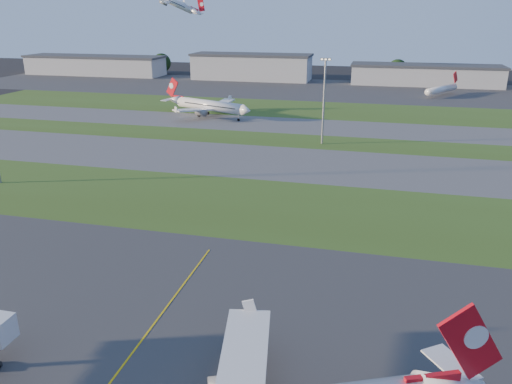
% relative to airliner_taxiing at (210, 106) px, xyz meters
% --- Properties ---
extents(ground, '(700.00, 700.00, 0.00)m').
position_rel_airliner_taxiing_xyz_m(ground, '(32.54, -140.35, -4.28)').
color(ground, black).
rests_on(ground, ground).
extents(apron_near, '(300.00, 70.00, 0.01)m').
position_rel_airliner_taxiing_xyz_m(apron_near, '(32.54, -140.35, -4.28)').
color(apron_near, '#333335').
rests_on(apron_near, ground).
extents(grass_strip_a, '(300.00, 34.00, 0.01)m').
position_rel_airliner_taxiing_xyz_m(grass_strip_a, '(32.54, -88.35, -4.28)').
color(grass_strip_a, '#3B541C').
rests_on(grass_strip_a, ground).
extents(taxiway_a, '(300.00, 32.00, 0.01)m').
position_rel_airliner_taxiing_xyz_m(taxiway_a, '(32.54, -55.35, -4.28)').
color(taxiway_a, '#515154').
rests_on(taxiway_a, ground).
extents(grass_strip_b, '(300.00, 18.00, 0.01)m').
position_rel_airliner_taxiing_xyz_m(grass_strip_b, '(32.54, -30.35, -4.28)').
color(grass_strip_b, '#3B541C').
rests_on(grass_strip_b, ground).
extents(taxiway_b, '(300.00, 26.00, 0.01)m').
position_rel_airliner_taxiing_xyz_m(taxiway_b, '(32.54, -8.35, -4.28)').
color(taxiway_b, '#515154').
rests_on(taxiway_b, ground).
extents(grass_strip_c, '(300.00, 40.00, 0.01)m').
position_rel_airliner_taxiing_xyz_m(grass_strip_c, '(32.54, 24.65, -4.28)').
color(grass_strip_c, '#3B541C').
rests_on(grass_strip_c, ground).
extents(apron_far, '(400.00, 80.00, 0.01)m').
position_rel_airliner_taxiing_xyz_m(apron_far, '(32.54, 84.65, -4.28)').
color(apron_far, '#333335').
rests_on(apron_far, ground).
extents(yellow_line, '(0.25, 60.00, 0.02)m').
position_rel_airliner_taxiing_xyz_m(yellow_line, '(37.54, -140.35, -4.28)').
color(yellow_line, gold).
rests_on(yellow_line, ground).
extents(airliner_taxiing, '(37.14, 31.49, 12.20)m').
position_rel_airliner_taxiing_xyz_m(airliner_taxiing, '(0.00, 0.00, 0.00)').
color(airliner_taxiing, silver).
rests_on(airliner_taxiing, ground).
extents(airliner_departing, '(33.55, 28.49, 10.48)m').
position_rel_airliner_taxiing_xyz_m(airliner_departing, '(-47.13, 77.71, 39.85)').
color(airliner_departing, silver).
extents(mini_jet_near, '(17.07, 24.91, 9.48)m').
position_rel_airliner_taxiing_xyz_m(mini_jet_near, '(92.63, 75.46, -1.00)').
color(mini_jet_near, silver).
rests_on(mini_jet_near, ground).
extents(light_mast_centre, '(3.20, 0.70, 25.80)m').
position_rel_airliner_taxiing_xyz_m(light_mast_centre, '(47.54, -32.35, 10.53)').
color(light_mast_centre, gray).
rests_on(light_mast_centre, ground).
extents(hangar_far_west, '(91.80, 23.00, 12.20)m').
position_rel_airliner_taxiing_xyz_m(hangar_far_west, '(-117.46, 114.65, 1.85)').
color(hangar_far_west, '#929499').
rests_on(hangar_far_west, ground).
extents(hangar_west, '(71.40, 23.00, 15.20)m').
position_rel_airliner_taxiing_xyz_m(hangar_west, '(-12.46, 114.65, 3.35)').
color(hangar_west, '#929499').
rests_on(hangar_west, ground).
extents(hangar_east, '(81.60, 23.00, 11.20)m').
position_rel_airliner_taxiing_xyz_m(hangar_east, '(87.54, 114.65, 1.35)').
color(hangar_east, '#929499').
rests_on(hangar_east, ground).
extents(tree_far_west, '(11.00, 11.00, 12.00)m').
position_rel_airliner_taxiing_xyz_m(tree_far_west, '(-157.46, 127.65, 2.20)').
color(tree_far_west, black).
rests_on(tree_far_west, ground).
extents(tree_west, '(12.10, 12.10, 13.20)m').
position_rel_airliner_taxiing_xyz_m(tree_west, '(-77.46, 129.65, 2.85)').
color(tree_west, black).
rests_on(tree_west, ground).
extents(tree_mid_west, '(9.90, 9.90, 10.80)m').
position_rel_airliner_taxiing_xyz_m(tree_mid_west, '(12.54, 125.65, 1.55)').
color(tree_mid_west, black).
rests_on(tree_mid_west, ground).
extents(tree_mid_east, '(11.55, 11.55, 12.60)m').
position_rel_airliner_taxiing_xyz_m(tree_mid_east, '(72.54, 128.65, 2.53)').
color(tree_mid_east, black).
rests_on(tree_mid_east, ground).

